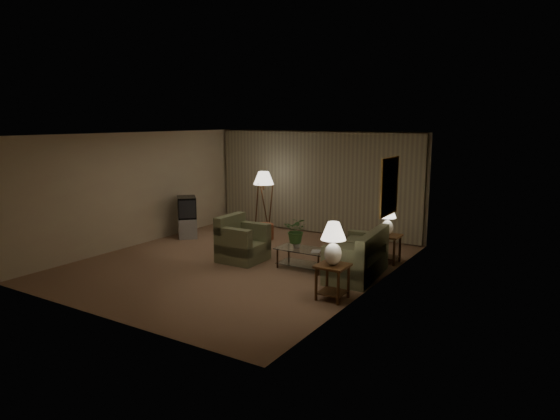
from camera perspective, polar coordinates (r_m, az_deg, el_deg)
The scene contains 16 objects.
ground at distance 10.68m, azimuth -4.76°, elevation -6.00°, with size 7.00×7.00×0.00m, color #846449.
room_shell at distance 11.55m, azimuth -0.32°, elevation 4.13°, with size 6.04×7.02×2.72m.
sofa at distance 9.75m, azimuth 8.72°, elevation -5.48°, with size 1.77×1.10×0.72m.
armchair at distance 10.72m, azimuth -4.26°, elevation -3.81°, with size 0.94×0.90×0.77m.
side_table_near at distance 8.49m, azimuth 6.03°, elevation -7.49°, with size 0.51×0.51×0.60m.
side_table_far at distance 10.81m, azimuth 12.09°, elevation -3.76°, with size 0.56×0.47×0.60m.
table_lamp_near at distance 8.33m, azimuth 6.11°, elevation -3.39°, with size 0.42×0.42×0.73m.
table_lamp_far at distance 10.69m, azimuth 12.21°, elevation -0.88°, with size 0.36×0.36×0.61m.
coffee_table at distance 10.16m, azimuth 2.63°, elevation -5.22°, with size 1.08×0.59×0.41m.
tv_cabinet at distance 13.12m, azimuth -10.53°, elevation -1.92°, with size 0.84×0.84×0.50m, color #A3A2A5.
crt_tv at distance 13.02m, azimuth -10.61°, elevation 0.32°, with size 0.77×0.77×0.54m, color black.
floor_lamp at distance 13.13m, azimuth -1.87°, elevation 0.99°, with size 0.54×0.54×1.65m.
ottoman at distance 12.68m, azimuth -2.00°, elevation -2.47°, with size 0.56×0.56×0.38m, color #A75B38.
vase at distance 10.17m, azimuth 1.91°, elevation -3.93°, with size 0.15×0.15×0.16m, color silver.
flowers at distance 10.09m, azimuth 1.92°, elevation -2.02°, with size 0.48×0.42×0.54m, color #3F7132.
book at distance 9.92m, azimuth 3.62°, elevation -4.73°, with size 0.17×0.24×0.02m, color olive.
Camera 1 is at (6.15, -8.20, 3.00)m, focal length 32.00 mm.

